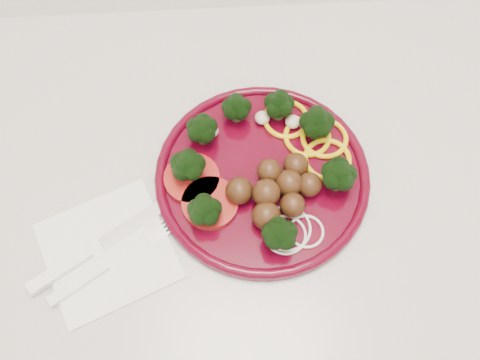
{
  "coord_description": "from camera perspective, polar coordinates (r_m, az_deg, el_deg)",
  "views": [
    {
      "loc": [
        -0.15,
        1.37,
        1.53
      ],
      "look_at": [
        -0.13,
        1.68,
        0.92
      ],
      "focal_mm": 40.0,
      "sensor_mm": 36.0,
      "label": 1
    }
  ],
  "objects": [
    {
      "name": "knife",
      "position": [
        0.69,
        -16.09,
        -7.58
      ],
      "size": [
        0.19,
        0.13,
        0.01
      ],
      "rotation": [
        0.0,
        0.0,
        0.58
      ],
      "color": "silver",
      "rests_on": "napkin"
    },
    {
      "name": "plate",
      "position": [
        0.7,
        2.43,
        0.95
      ],
      "size": [
        0.28,
        0.28,
        0.06
      ],
      "rotation": [
        0.0,
        0.0,
        0.3
      ],
      "color": "#410212",
      "rests_on": "counter"
    },
    {
      "name": "napkin",
      "position": [
        0.69,
        -13.91,
        -7.33
      ],
      "size": [
        0.19,
        0.19,
        0.0
      ],
      "primitive_type": "cube",
      "rotation": [
        0.0,
        0.0,
        0.4
      ],
      "color": "white",
      "rests_on": "counter"
    },
    {
      "name": "counter",
      "position": [
        1.14,
        6.69,
        -9.49
      ],
      "size": [
        2.4,
        0.6,
        0.9
      ],
      "color": "silver",
      "rests_on": "ground"
    },
    {
      "name": "fork",
      "position": [
        0.68,
        -15.22,
        -9.54
      ],
      "size": [
        0.17,
        0.12,
        0.01
      ],
      "rotation": [
        0.0,
        0.0,
        0.58
      ],
      "color": "white",
      "rests_on": "napkin"
    }
  ]
}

